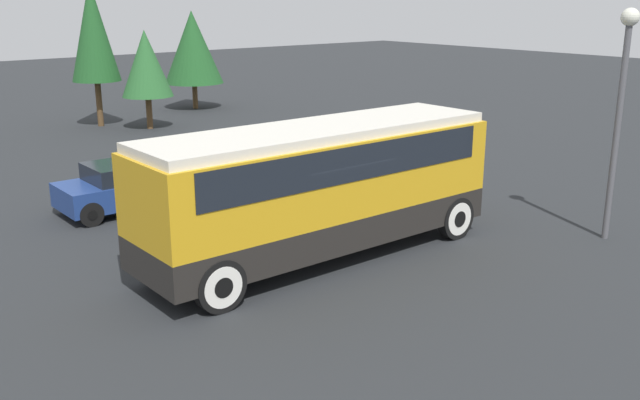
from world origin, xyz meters
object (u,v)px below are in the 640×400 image
at_px(tour_bus, 323,179).
at_px(parked_car_mid, 238,150).
at_px(parked_car_far, 133,185).
at_px(parked_car_near, 286,172).
at_px(lamp_post, 621,92).

bearing_deg(tour_bus, parked_car_mid, 69.49).
distance_m(tour_bus, parked_car_far, 7.00).
bearing_deg(parked_car_far, parked_car_mid, 23.99).
distance_m(tour_bus, parked_car_near, 5.93).
relative_size(parked_car_mid, parked_car_far, 1.08).
relative_size(parked_car_mid, lamp_post, 0.80).
height_order(tour_bus, parked_car_mid, tour_bus).
distance_m(parked_car_far, lamp_post, 13.55).
bearing_deg(parked_car_mid, lamp_post, -75.50).
bearing_deg(parked_car_mid, tour_bus, -110.51).
bearing_deg(lamp_post, parked_car_far, 129.32).
xyz_separation_m(tour_bus, parked_car_mid, (3.35, 8.94, -1.23)).
distance_m(parked_car_mid, parked_car_far, 5.62).
xyz_separation_m(parked_car_mid, lamp_post, (3.23, -12.49, 3.10)).
xyz_separation_m(parked_car_near, parked_car_far, (-4.48, 1.52, 0.01)).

